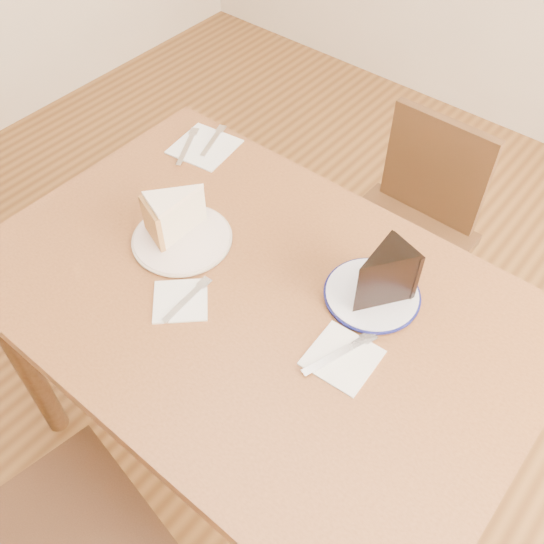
{
  "coord_description": "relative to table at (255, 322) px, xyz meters",
  "views": [
    {
      "loc": [
        0.54,
        -0.6,
        1.75
      ],
      "look_at": [
        0.02,
        0.04,
        0.8
      ],
      "focal_mm": 40.0,
      "sensor_mm": 36.0,
      "label": 1
    }
  ],
  "objects": [
    {
      "name": "ground",
      "position": [
        0.0,
        0.0,
        -0.65
      ],
      "size": [
        4.0,
        4.0,
        0.0
      ],
      "primitive_type": "plane",
      "color": "#4F3015",
      "rests_on": "ground"
    },
    {
      "name": "table",
      "position": [
        0.0,
        0.0,
        0.0
      ],
      "size": [
        1.2,
        0.8,
        0.75
      ],
      "color": "#522D16",
      "rests_on": "ground"
    },
    {
      "name": "chair_far",
      "position": [
        0.02,
        0.67,
        -0.22
      ],
      "size": [
        0.38,
        0.38,
        0.77
      ],
      "rotation": [
        0.0,
        0.0,
        3.13
      ],
      "color": "black",
      "rests_on": "ground"
    },
    {
      "name": "plate_cream",
      "position": [
        -0.23,
        0.01,
        0.1
      ],
      "size": [
        0.22,
        0.22,
        0.01
      ],
      "primitive_type": "cylinder",
      "color": "silver",
      "rests_on": "table"
    },
    {
      "name": "plate_navy",
      "position": [
        0.2,
        0.15,
        0.1
      ],
      "size": [
        0.2,
        0.2,
        0.01
      ],
      "primitive_type": "cylinder",
      "color": "white",
      "rests_on": "table"
    },
    {
      "name": "carrot_cake",
      "position": [
        -0.25,
        0.04,
        0.16
      ],
      "size": [
        0.13,
        0.15,
        0.09
      ],
      "primitive_type": null,
      "rotation": [
        0.0,
        0.0,
        -0.35
      ],
      "color": "#F1E5C7",
      "rests_on": "plate_cream"
    },
    {
      "name": "chocolate_cake",
      "position": [
        0.21,
        0.14,
        0.17
      ],
      "size": [
        0.12,
        0.14,
        0.12
      ],
      "primitive_type": null,
      "rotation": [
        0.0,
        0.0,
        2.87
      ],
      "color": "black",
      "rests_on": "plate_navy"
    },
    {
      "name": "napkin_cream",
      "position": [
        -0.11,
        -0.11,
        0.1
      ],
      "size": [
        0.16,
        0.16,
        0.0
      ],
      "primitive_type": "cube",
      "rotation": [
        0.0,
        0.0,
        0.76
      ],
      "color": "white",
      "rests_on": "table"
    },
    {
      "name": "napkin_navy",
      "position": [
        0.24,
        -0.01,
        0.1
      ],
      "size": [
        0.13,
        0.13,
        0.0
      ],
      "primitive_type": "cube",
      "rotation": [
        0.0,
        0.0,
        0.06
      ],
      "color": "white",
      "rests_on": "table"
    },
    {
      "name": "napkin_spare",
      "position": [
        -0.43,
        0.3,
        0.1
      ],
      "size": [
        0.17,
        0.17,
        0.0
      ],
      "primitive_type": "cube",
      "rotation": [
        0.0,
        0.0,
        0.14
      ],
      "color": "white",
      "rests_on": "table"
    },
    {
      "name": "fork_cream",
      "position": [
        -0.1,
        -0.11,
        0.1
      ],
      "size": [
        0.02,
        0.14,
        0.0
      ],
      "primitive_type": "cube",
      "rotation": [
        0.0,
        0.0,
        0.07
      ],
      "color": "silver",
      "rests_on": "napkin_cream"
    },
    {
      "name": "knife_navy",
      "position": [
        0.23,
        -0.01,
        0.1
      ],
      "size": [
        0.07,
        0.17,
        0.0
      ],
      "primitive_type": "cube",
      "rotation": [
        0.0,
        0.0,
        -0.32
      ],
      "color": "silver",
      "rests_on": "napkin_navy"
    },
    {
      "name": "fork_spare",
      "position": [
        -0.42,
        0.33,
        0.1
      ],
      "size": [
        0.06,
        0.14,
        0.0
      ],
      "primitive_type": "cube",
      "rotation": [
        0.0,
        0.0,
        0.34
      ],
      "color": "silver",
      "rests_on": "napkin_spare"
    },
    {
      "name": "knife_spare",
      "position": [
        -0.46,
        0.26,
        0.1
      ],
      "size": [
        0.09,
        0.15,
        0.0
      ],
      "primitive_type": "cube",
      "rotation": [
        0.0,
        0.0,
        0.49
      ],
      "color": "white",
      "rests_on": "napkin_spare"
    }
  ]
}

